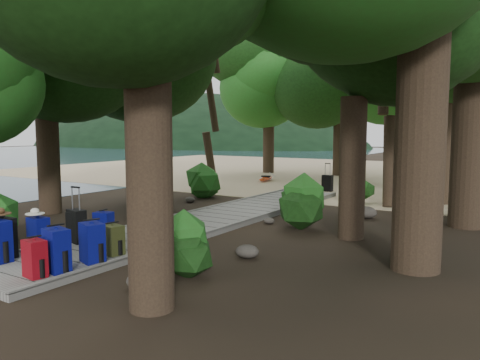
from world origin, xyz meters
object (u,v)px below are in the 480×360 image
Objects in this scene: backpack_left_d at (104,223)px; duffel_right_khaki at (153,235)px; backpack_right_b at (57,248)px; lone_suitcase_on_sand at (327,183)px; backpack_left_b at (2,236)px; suitcase_on_boardwalk at (77,226)px; backpack_left_c at (38,232)px; sun_lounger at (429,183)px; backpack_right_c at (92,241)px; backpack_right_d at (113,238)px; kayak at (266,178)px; backpack_right_a at (35,256)px.

duffel_right_khaki is (1.38, -0.01, -0.09)m from backpack_left_d.
backpack_right_b is 1.22× the size of lone_suitcase_on_sand.
suitcase_on_boardwalk is (0.14, 1.42, -0.06)m from backpack_left_b.
sun_lounger is at bearing 77.71° from backpack_left_c.
backpack_left_c is at bearing -80.66° from suitcase_on_boardwalk.
backpack_right_d is (-0.10, 0.53, -0.08)m from backpack_right_c.
kayak is 1.63× the size of sun_lounger.
backpack_left_c reaches higher than backpack_right_d.
backpack_left_b is 1.12× the size of backpack_left_c.
backpack_left_b is 1.33× the size of backpack_right_d.
backpack_left_d is 0.28× the size of sun_lounger.
sun_lounger is (2.90, 14.32, -0.09)m from backpack_right_a.
backpack_left_c is 1.24× the size of backpack_left_d.
backpack_left_d is (0.03, 1.47, -0.07)m from backpack_left_c.
backpack_right_a is 1.12× the size of duffel_right_khaki.
backpack_right_d is at bearing 120.58° from backpack_right_c.
lone_suitcase_on_sand is at bearing 97.73° from suitcase_on_boardwalk.
duffel_right_khaki is at bearing 109.73° from backpack_right_c.
suitcase_on_boardwalk reaches higher than sun_lounger.
suitcase_on_boardwalk is at bearing -160.65° from duffel_right_khaki.
backpack_left_d is 2.76m from backpack_right_a.
backpack_left_d is 0.76× the size of backpack_right_c.
duffel_right_khaki is at bearing -11.75° from backpack_left_d.
duffel_right_khaki is at bearing 38.79° from suitcase_on_boardwalk.
backpack_left_c is 1.41m from backpack_right_c.
backpack_right_c is (0.05, 0.64, -0.01)m from backpack_right_b.
lone_suitcase_on_sand reaches higher than duffel_right_khaki.
backpack_left_d is 2.01m from backpack_right_c.
sun_lounger is at bearing 69.84° from duffel_right_khaki.
backpack_right_a is 0.19× the size of kayak.
backpack_right_b reaches higher than backpack_left_d.
backpack_right_a reaches higher than lone_suitcase_on_sand.
backpack_right_c is 13.63m from sun_lounger.
kayak is at bearing 106.93° from backpack_left_c.
lone_suitcase_on_sand is 0.19× the size of kayak.
backpack_right_a is at bearing -73.76° from backpack_left_d.
kayak is (-4.18, 13.34, -0.30)m from backpack_right_c.
backpack_left_d is 0.17× the size of kayak.
backpack_right_d is at bearing 99.03° from backpack_right_a.
backpack_left_b is 1.20× the size of suitcase_on_boardwalk.
backpack_right_d is at bearing 36.23° from backpack_left_b.
suitcase_on_boardwalk is (-1.37, 0.78, -0.04)m from backpack_right_c.
backpack_right_b reaches higher than backpack_left_c.
lone_suitcase_on_sand is 0.31× the size of sun_lounger.
sun_lounger is at bearing 97.75° from backpack_right_c.
backpack_left_c is 1.06× the size of suitcase_on_boardwalk.
backpack_right_d is at bearing -103.09° from duffel_right_khaki.
backpack_left_d is at bearing 82.92° from backpack_left_b.
sun_lounger reaches higher than lone_suitcase_on_sand.
backpack_left_b is 1.40× the size of backpack_left_d.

